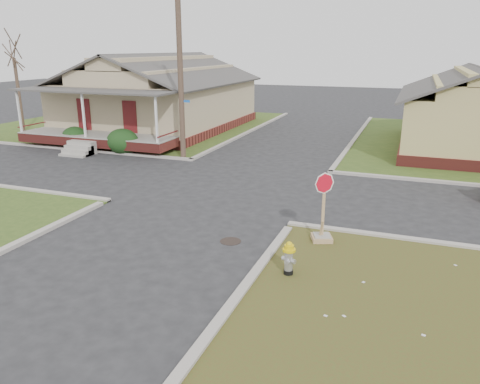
% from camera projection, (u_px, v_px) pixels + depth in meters
% --- Properties ---
extents(ground, '(120.00, 120.00, 0.00)m').
position_uv_depth(ground, '(174.00, 226.00, 15.29)').
color(ground, '#242426').
rests_on(ground, ground).
extents(verge_far_left, '(19.00, 19.00, 0.05)m').
position_uv_depth(verge_far_left, '(135.00, 124.00, 35.74)').
color(verge_far_left, '#334D1B').
rests_on(verge_far_left, ground).
extents(curbs, '(80.00, 40.00, 0.12)m').
position_uv_depth(curbs, '(230.00, 186.00, 19.77)').
color(curbs, '#A69F96').
rests_on(curbs, ground).
extents(manhole, '(0.64, 0.64, 0.01)m').
position_uv_depth(manhole, '(231.00, 241.00, 14.11)').
color(manhole, black).
rests_on(manhole, ground).
extents(corner_house, '(10.10, 15.50, 5.30)m').
position_uv_depth(corner_house, '(159.00, 97.00, 32.90)').
color(corner_house, maroon).
rests_on(corner_house, ground).
extents(side_house_yellow, '(7.60, 11.60, 4.70)m').
position_uv_depth(side_house_yellow, '(472.00, 112.00, 26.06)').
color(side_house_yellow, maroon).
rests_on(side_house_yellow, ground).
extents(utility_pole, '(1.80, 0.28, 9.00)m').
position_uv_depth(utility_pole, '(180.00, 67.00, 23.29)').
color(utility_pole, '#3E2E23').
rests_on(utility_pole, ground).
extents(tree_far_left, '(0.22, 0.22, 4.90)m').
position_uv_depth(tree_far_left, '(19.00, 96.00, 31.32)').
color(tree_far_left, '#3E2E23').
rests_on(tree_far_left, verge_far_left).
extents(fire_hydrant, '(0.33, 0.33, 0.89)m').
position_uv_depth(fire_hydrant, '(289.00, 256.00, 11.83)').
color(fire_hydrant, black).
rests_on(fire_hydrant, ground).
extents(stop_sign, '(0.60, 0.59, 2.12)m').
position_uv_depth(stop_sign, '(322.00, 226.00, 13.93)').
color(stop_sign, tan).
rests_on(stop_sign, ground).
extents(hedge_left, '(1.52, 1.24, 1.16)m').
position_uv_depth(hedge_left, '(75.00, 137.00, 27.15)').
color(hedge_left, '#183814').
rests_on(hedge_left, verge_far_left).
extents(hedge_right, '(1.63, 1.33, 1.24)m').
position_uv_depth(hedge_right, '(123.00, 141.00, 25.65)').
color(hedge_right, '#183814').
rests_on(hedge_right, verge_far_left).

